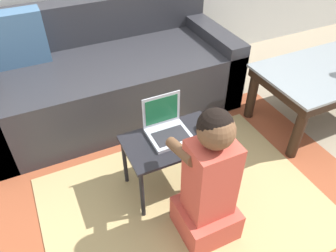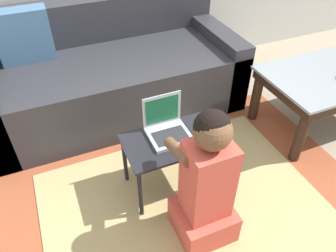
{
  "view_description": "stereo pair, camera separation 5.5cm",
  "coord_description": "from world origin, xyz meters",
  "px_view_note": "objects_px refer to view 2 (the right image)",
  "views": [
    {
      "loc": [
        -0.59,
        -0.98,
        1.59
      ],
      "look_at": [
        0.0,
        0.27,
        0.44
      ],
      "focal_mm": 35.0,
      "sensor_mm": 36.0,
      "label": 1
    },
    {
      "loc": [
        -0.54,
        -1.0,
        1.59
      ],
      "look_at": [
        0.0,
        0.27,
        0.44
      ],
      "focal_mm": 35.0,
      "sensor_mm": 36.0,
      "label": 2
    }
  ],
  "objects_px": {
    "laptop_desk": "(172,146)",
    "computer_mouse": "(203,130)",
    "couch": "(112,74)",
    "coffee_table": "(333,81)",
    "person_seated": "(206,186)",
    "laptop": "(168,129)"
  },
  "relations": [
    {
      "from": "coffee_table",
      "to": "couch",
      "type": "bearing_deg",
      "value": 148.63
    },
    {
      "from": "couch",
      "to": "person_seated",
      "type": "distance_m",
      "value": 1.32
    },
    {
      "from": "laptop",
      "to": "computer_mouse",
      "type": "relative_size",
      "value": 1.98
    },
    {
      "from": "coffee_table",
      "to": "computer_mouse",
      "type": "relative_size",
      "value": 8.58
    },
    {
      "from": "coffee_table",
      "to": "laptop_desk",
      "type": "xyz_separation_m",
      "value": [
        -1.28,
        -0.12,
        -0.05
      ]
    },
    {
      "from": "couch",
      "to": "laptop",
      "type": "relative_size",
      "value": 8.24
    },
    {
      "from": "computer_mouse",
      "to": "person_seated",
      "type": "distance_m",
      "value": 0.38
    },
    {
      "from": "couch",
      "to": "coffee_table",
      "type": "relative_size",
      "value": 1.91
    },
    {
      "from": "couch",
      "to": "laptop_desk",
      "type": "xyz_separation_m",
      "value": [
        0.09,
        -0.95,
        0.04
      ]
    },
    {
      "from": "coffee_table",
      "to": "laptop_desk",
      "type": "height_order",
      "value": "coffee_table"
    },
    {
      "from": "couch",
      "to": "computer_mouse",
      "type": "relative_size",
      "value": 16.35
    },
    {
      "from": "couch",
      "to": "person_seated",
      "type": "relative_size",
      "value": 2.31
    },
    {
      "from": "laptop_desk",
      "to": "person_seated",
      "type": "xyz_separation_m",
      "value": [
        0.02,
        -0.36,
        0.04
      ]
    },
    {
      "from": "couch",
      "to": "coffee_table",
      "type": "bearing_deg",
      "value": -31.37
    },
    {
      "from": "person_seated",
      "to": "couch",
      "type": "bearing_deg",
      "value": 94.77
    },
    {
      "from": "computer_mouse",
      "to": "person_seated",
      "type": "bearing_deg",
      "value": -115.23
    },
    {
      "from": "person_seated",
      "to": "computer_mouse",
      "type": "bearing_deg",
      "value": 64.77
    },
    {
      "from": "couch",
      "to": "laptop_desk",
      "type": "height_order",
      "value": "couch"
    },
    {
      "from": "coffee_table",
      "to": "laptop",
      "type": "height_order",
      "value": "laptop"
    },
    {
      "from": "laptop_desk",
      "to": "computer_mouse",
      "type": "distance_m",
      "value": 0.2
    },
    {
      "from": "coffee_table",
      "to": "computer_mouse",
      "type": "distance_m",
      "value": 1.1
    },
    {
      "from": "coffee_table",
      "to": "computer_mouse",
      "type": "bearing_deg",
      "value": -172.91
    }
  ]
}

